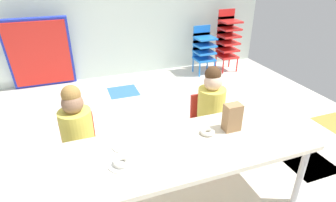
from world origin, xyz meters
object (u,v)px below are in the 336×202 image
paper_plate_near_edge (122,164)px  donut_powdered_on_plate (122,162)px  folded_activity_table (40,54)px  seated_child_near_camera (77,127)px  paper_bag_brown (232,117)px  donut_powdered_loose (207,132)px  paper_plate_center_table (125,145)px  kid_chair_red_stack (227,38)px  craft_table (169,155)px  kid_chair_blue_stack (204,47)px  seated_child_middle_seat (211,103)px

paper_plate_near_edge → donut_powdered_on_plate: 0.02m
folded_activity_table → donut_powdered_on_plate: 2.97m
seated_child_near_camera → donut_powdered_on_plate: bearing=-68.1°
paper_bag_brown → donut_powdered_loose: paper_bag_brown is taller
paper_plate_near_edge → paper_plate_center_table: (0.06, 0.20, 0.00)m
folded_activity_table → paper_bag_brown: (1.51, -2.78, 0.15)m
paper_plate_near_edge → donut_powdered_loose: 0.70m
kid_chair_red_stack → seated_child_near_camera: bearing=-142.2°
seated_child_near_camera → paper_bag_brown: bearing=-23.5°
craft_table → donut_powdered_on_plate: 0.35m
paper_plate_center_table → donut_powdered_on_plate: bearing=-106.8°
paper_bag_brown → donut_powdered_on_plate: 0.90m
folded_activity_table → paper_bag_brown: 3.17m
kid_chair_blue_stack → donut_powdered_loose: bearing=-116.3°
seated_child_middle_seat → paper_bag_brown: (-0.09, -0.49, 0.14)m
seated_child_middle_seat → donut_powdered_on_plate: seated_child_middle_seat is taller
seated_child_middle_seat → paper_bag_brown: bearing=-100.2°
craft_table → paper_plate_center_table: size_ratio=11.86×
craft_table → paper_bag_brown: (0.55, 0.08, 0.16)m
kid_chair_blue_stack → paper_plate_near_edge: 3.30m
kid_chair_blue_stack → paper_plate_near_edge: size_ratio=4.44×
donut_powdered_loose → seated_child_near_camera: bearing=152.7°
craft_table → kid_chair_blue_stack: (1.60, 2.62, -0.08)m
kid_chair_red_stack → donut_powdered_on_plate: kid_chair_red_stack is taller
craft_table → seated_child_near_camera: size_ratio=2.33×
seated_child_near_camera → kid_chair_red_stack: kid_chair_red_stack is taller
folded_activity_table → paper_bag_brown: bearing=-61.5°
paper_plate_center_table → donut_powdered_loose: donut_powdered_loose is taller
kid_chair_red_stack → donut_powdered_loose: kid_chair_red_stack is taller
kid_chair_blue_stack → donut_powdered_loose: size_ratio=7.08×
kid_chair_blue_stack → donut_powdered_on_plate: kid_chair_blue_stack is taller
kid_chair_red_stack → folded_activity_table: size_ratio=0.96×
kid_chair_red_stack → paper_plate_near_edge: 3.58m
kid_chair_red_stack → paper_plate_center_table: kid_chair_red_stack is taller
donut_powdered_on_plate → donut_powdered_loose: bearing=10.9°
craft_table → donut_powdered_on_plate: bearing=-172.5°
seated_child_middle_seat → kid_chair_blue_stack: size_ratio=1.15×
kid_chair_blue_stack → paper_plate_near_edge: (-1.94, -2.67, 0.13)m
kid_chair_blue_stack → folded_activity_table: 2.57m
kid_chair_red_stack → paper_plate_near_edge: (-2.39, -2.67, 0.01)m
paper_plate_near_edge → donut_powdered_on_plate: bearing=0.0°
folded_activity_table → paper_plate_center_table: size_ratio=6.04×
kid_chair_blue_stack → donut_powdered_on_plate: 3.30m
seated_child_near_camera → paper_bag_brown: size_ratio=4.17×
seated_child_middle_seat → donut_powdered_on_plate: (-0.98, -0.62, 0.05)m
seated_child_middle_seat → donut_powdered_loose: size_ratio=8.12×
kid_chair_blue_stack → kid_chair_red_stack: 0.47m
craft_table → donut_powdered_on_plate: donut_powdered_on_plate is taller
craft_table → kid_chair_red_stack: (2.05, 2.62, 0.04)m
seated_child_near_camera → paper_plate_center_table: size_ratio=5.10×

